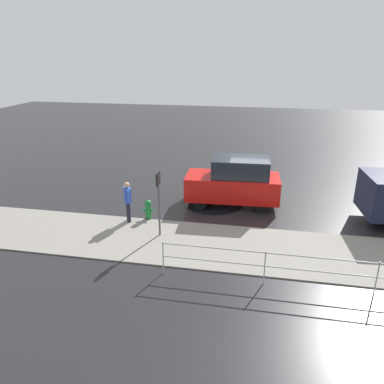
# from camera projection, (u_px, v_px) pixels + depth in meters

# --- Properties ---
(ground_plane) EXTENTS (60.00, 60.00, 0.00)m
(ground_plane) POSITION_uv_depth(u_px,v_px,m) (256.00, 202.00, 16.32)
(ground_plane) COLOR black
(kerb_strip) EXTENTS (24.00, 3.20, 0.04)m
(kerb_strip) POSITION_uv_depth(u_px,v_px,m) (252.00, 249.00, 12.46)
(kerb_strip) COLOR gray
(kerb_strip) RESTS_ON ground
(moving_hatchback) EXTENTS (3.98, 1.89, 2.06)m
(moving_hatchback) POSITION_uv_depth(u_px,v_px,m) (234.00, 182.00, 15.77)
(moving_hatchback) COLOR red
(moving_hatchback) RESTS_ON ground
(fire_hydrant) EXTENTS (0.42, 0.31, 0.80)m
(fire_hydrant) POSITION_uv_depth(u_px,v_px,m) (148.00, 210.00, 14.57)
(fire_hydrant) COLOR #197A2D
(fire_hydrant) RESTS_ON ground
(pedestrian) EXTENTS (0.39, 0.50, 1.62)m
(pedestrian) POSITION_uv_depth(u_px,v_px,m) (128.00, 199.00, 14.13)
(pedestrian) COLOR blue
(pedestrian) RESTS_ON ground
(metal_railing) EXTENTS (8.82, 0.04, 1.05)m
(metal_railing) POSITION_uv_depth(u_px,v_px,m) (320.00, 266.00, 10.10)
(metal_railing) COLOR #B7BABF
(metal_railing) RESTS_ON ground
(sign_post) EXTENTS (0.07, 0.44, 2.40)m
(sign_post) POSITION_uv_depth(u_px,v_px,m) (159.00, 195.00, 12.83)
(sign_post) COLOR #4C4C51
(sign_post) RESTS_ON ground
(puddle_patch) EXTENTS (2.62, 2.62, 0.01)m
(puddle_patch) POSITION_uv_depth(u_px,v_px,m) (213.00, 203.00, 16.26)
(puddle_patch) COLOR black
(puddle_patch) RESTS_ON ground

